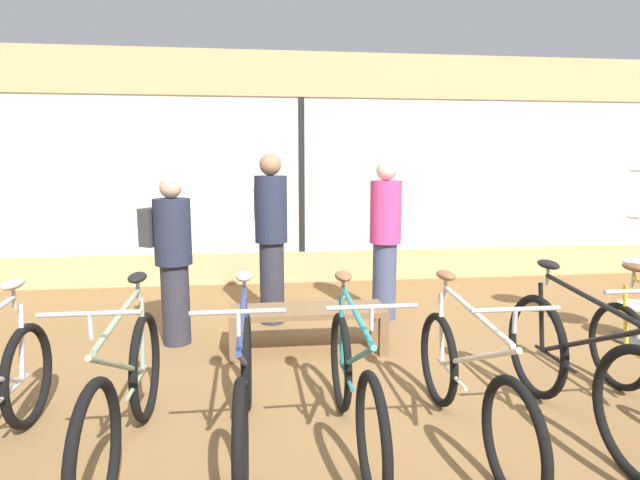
% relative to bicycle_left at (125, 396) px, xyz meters
% --- Properties ---
extents(ground_plane, '(24.00, 24.00, 0.00)m').
position_rel_bicycle_left_xyz_m(ground_plane, '(1.37, 0.49, -0.39)').
color(ground_plane, olive).
extents(shop_back_wall, '(12.00, 0.08, 3.20)m').
position_rel_bicycle_left_xyz_m(shop_back_wall, '(1.37, 4.25, 1.24)').
color(shop_back_wall, tan).
rests_on(shop_back_wall, ground_plane).
extents(bicycle_left, '(0.46, 1.76, 1.04)m').
position_rel_bicycle_left_xyz_m(bicycle_left, '(0.00, 0.00, 0.00)').
color(bicycle_left, black).
rests_on(bicycle_left, ground_plane).
extents(bicycle_center_left, '(0.46, 1.75, 1.02)m').
position_rel_bicycle_left_xyz_m(bicycle_center_left, '(0.67, 0.05, -0.02)').
color(bicycle_center_left, black).
rests_on(bicycle_center_left, ground_plane).
extents(bicycle_center, '(0.46, 1.67, 1.02)m').
position_rel_bicycle_left_xyz_m(bicycle_center, '(1.33, 0.00, -0.02)').
color(bicycle_center, black).
rests_on(bicycle_center, ground_plane).
extents(bicycle_center_right, '(0.46, 1.73, 1.01)m').
position_rel_bicycle_left_xyz_m(bicycle_center_right, '(2.03, -0.05, -0.02)').
color(bicycle_center_right, black).
rests_on(bicycle_center_right, ground_plane).
extents(bicycle_right, '(0.46, 1.79, 1.06)m').
position_rel_bicycle_left_xyz_m(bicycle_right, '(2.79, -0.00, 0.01)').
color(bicycle_right, black).
rests_on(bicycle_right, ground_plane).
extents(display_bench, '(1.40, 0.44, 0.41)m').
position_rel_bicycle_left_xyz_m(display_bench, '(1.20, 1.56, -0.06)').
color(display_bench, brown).
rests_on(display_bench, ground_plane).
extents(customer_near_rack, '(0.47, 0.47, 1.74)m').
position_rel_bicycle_left_xyz_m(customer_near_rack, '(2.13, 2.45, 0.52)').
color(customer_near_rack, '#424C6B').
rests_on(customer_near_rack, ground_plane).
extents(customer_by_window, '(0.40, 0.53, 1.81)m').
position_rel_bicycle_left_xyz_m(customer_by_window, '(0.89, 2.46, 0.59)').
color(customer_by_window, '#2D2D38').
rests_on(customer_by_window, ground_plane).
extents(customer_mid_floor, '(0.56, 0.50, 1.59)m').
position_rel_bicycle_left_xyz_m(customer_mid_floor, '(-0.04, 1.93, 0.46)').
color(customer_mid_floor, '#2D2D38').
rests_on(customer_mid_floor, ground_plane).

